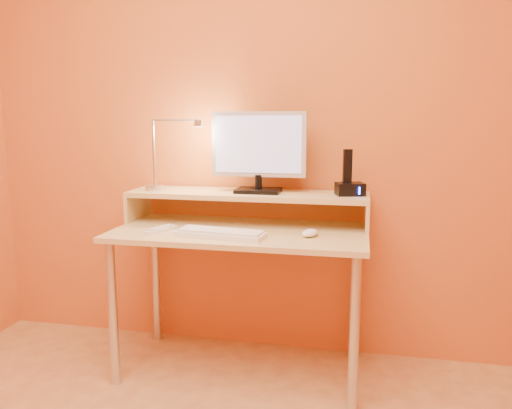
% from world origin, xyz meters
% --- Properties ---
extents(wall_back, '(3.00, 0.04, 2.50)m').
position_xyz_m(wall_back, '(0.00, 1.50, 1.25)').
color(wall_back, '#C86429').
rests_on(wall_back, floor).
extents(desk_leg_fl, '(0.04, 0.04, 0.69)m').
position_xyz_m(desk_leg_fl, '(-0.55, 0.93, 0.35)').
color(desk_leg_fl, silver).
rests_on(desk_leg_fl, floor).
extents(desk_leg_fr, '(0.04, 0.04, 0.69)m').
position_xyz_m(desk_leg_fr, '(0.55, 0.93, 0.35)').
color(desk_leg_fr, silver).
rests_on(desk_leg_fr, floor).
extents(desk_leg_bl, '(0.04, 0.04, 0.69)m').
position_xyz_m(desk_leg_bl, '(-0.55, 1.43, 0.35)').
color(desk_leg_bl, silver).
rests_on(desk_leg_bl, floor).
extents(desk_leg_br, '(0.04, 0.04, 0.69)m').
position_xyz_m(desk_leg_br, '(0.55, 1.43, 0.35)').
color(desk_leg_br, silver).
rests_on(desk_leg_br, floor).
extents(desk_lower, '(1.20, 0.60, 0.02)m').
position_xyz_m(desk_lower, '(0.00, 1.18, 0.71)').
color(desk_lower, '#E5C586').
rests_on(desk_lower, floor).
extents(shelf_riser_left, '(0.02, 0.30, 0.14)m').
position_xyz_m(shelf_riser_left, '(-0.59, 1.33, 0.79)').
color(shelf_riser_left, '#E5C586').
rests_on(shelf_riser_left, desk_lower).
extents(shelf_riser_right, '(0.02, 0.30, 0.14)m').
position_xyz_m(shelf_riser_right, '(0.59, 1.33, 0.79)').
color(shelf_riser_right, '#E5C586').
rests_on(shelf_riser_right, desk_lower).
extents(desk_shelf, '(1.20, 0.30, 0.02)m').
position_xyz_m(desk_shelf, '(0.00, 1.33, 0.87)').
color(desk_shelf, '#E5C586').
rests_on(desk_shelf, desk_lower).
extents(monitor_foot, '(0.22, 0.16, 0.02)m').
position_xyz_m(monitor_foot, '(0.06, 1.33, 0.89)').
color(monitor_foot, black).
rests_on(monitor_foot, desk_shelf).
extents(monitor_neck, '(0.04, 0.04, 0.07)m').
position_xyz_m(monitor_neck, '(0.06, 1.33, 0.93)').
color(monitor_neck, black).
rests_on(monitor_neck, monitor_foot).
extents(monitor_panel, '(0.47, 0.04, 0.32)m').
position_xyz_m(monitor_panel, '(0.06, 1.34, 1.12)').
color(monitor_panel, silver).
rests_on(monitor_panel, monitor_neck).
extents(monitor_back, '(0.42, 0.02, 0.27)m').
position_xyz_m(monitor_back, '(0.06, 1.36, 1.12)').
color(monitor_back, black).
rests_on(monitor_back, monitor_panel).
extents(monitor_screen, '(0.43, 0.01, 0.28)m').
position_xyz_m(monitor_screen, '(0.06, 1.32, 1.12)').
color(monitor_screen, '#B9BDF6').
rests_on(monitor_screen, monitor_panel).
extents(lamp_base, '(0.10, 0.10, 0.02)m').
position_xyz_m(lamp_base, '(-0.48, 1.30, 0.89)').
color(lamp_base, silver).
rests_on(lamp_base, desk_shelf).
extents(lamp_post, '(0.01, 0.01, 0.33)m').
position_xyz_m(lamp_post, '(-0.48, 1.30, 1.07)').
color(lamp_post, silver).
rests_on(lamp_post, lamp_base).
extents(lamp_arm, '(0.24, 0.01, 0.01)m').
position_xyz_m(lamp_arm, '(-0.36, 1.30, 1.24)').
color(lamp_arm, silver).
rests_on(lamp_arm, lamp_post).
extents(lamp_head, '(0.04, 0.04, 0.03)m').
position_xyz_m(lamp_head, '(-0.24, 1.30, 1.22)').
color(lamp_head, silver).
rests_on(lamp_head, lamp_arm).
extents(lamp_bulb, '(0.03, 0.03, 0.00)m').
position_xyz_m(lamp_bulb, '(-0.24, 1.30, 1.20)').
color(lamp_bulb, '#FFEAC6').
rests_on(lamp_bulb, lamp_head).
extents(phone_dock, '(0.15, 0.13, 0.06)m').
position_xyz_m(phone_dock, '(0.51, 1.33, 0.91)').
color(phone_dock, black).
rests_on(phone_dock, desk_shelf).
extents(phone_handset, '(0.05, 0.04, 0.16)m').
position_xyz_m(phone_handset, '(0.49, 1.33, 1.02)').
color(phone_handset, black).
rests_on(phone_handset, phone_dock).
extents(phone_led, '(0.01, 0.00, 0.04)m').
position_xyz_m(phone_led, '(0.55, 1.28, 0.91)').
color(phone_led, blue).
rests_on(phone_led, phone_dock).
extents(keyboard, '(0.41, 0.18, 0.02)m').
position_xyz_m(keyboard, '(-0.05, 1.02, 0.73)').
color(keyboard, white).
rests_on(keyboard, desk_lower).
extents(mouse, '(0.10, 0.12, 0.03)m').
position_xyz_m(mouse, '(0.34, 1.10, 0.74)').
color(mouse, white).
rests_on(mouse, desk_lower).
extents(remote_control, '(0.11, 0.18, 0.02)m').
position_xyz_m(remote_control, '(-0.35, 1.06, 0.73)').
color(remote_control, white).
rests_on(remote_control, desk_lower).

